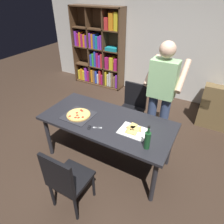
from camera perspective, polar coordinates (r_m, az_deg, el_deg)
ground_plane at (r=3.23m, az=-1.34°, el=-13.26°), size 12.00×12.00×0.00m
back_wall at (r=4.75m, az=15.63°, el=20.57°), size 6.40×0.10×2.80m
dining_table at (r=2.78m, az=-1.51°, el=-3.56°), size 1.87×0.87×0.75m
chair_near_camera at (r=2.38m, az=-13.39°, el=-18.38°), size 0.42×0.42×0.90m
chair_far_side at (r=3.56m, az=6.07°, el=2.01°), size 0.42×0.42×0.90m
bookshelf at (r=5.31m, az=-3.69°, el=17.07°), size 1.40×0.35×1.95m
person_serving_pizza at (r=3.00m, az=14.22°, el=5.46°), size 0.55×0.54×1.75m
pepperoni_pizza_on_tray at (r=2.86m, az=-9.75°, el=-0.87°), size 0.40×0.40×0.04m
pizza_slices_on_towel at (r=2.55m, az=6.20°, el=-5.30°), size 0.36×0.28×0.03m
wine_bottle at (r=2.27m, az=10.29°, el=-8.01°), size 0.07×0.07×0.32m
kitchen_scissors at (r=2.61m, az=-5.81°, el=-4.50°), size 0.20×0.13×0.01m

